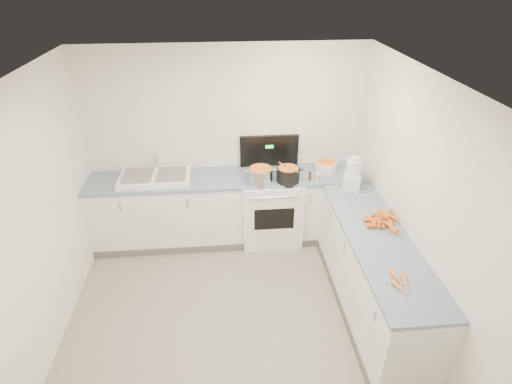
{
  "coord_description": "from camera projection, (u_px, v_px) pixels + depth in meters",
  "views": [
    {
      "loc": [
        -0.04,
        -2.74,
        3.3
      ],
      "look_at": [
        0.3,
        1.1,
        1.05
      ],
      "focal_mm": 28.0,
      "sensor_mm": 36.0,
      "label": 1
    }
  ],
  "objects": [
    {
      "name": "floor",
      "position": [
        236.0,
        338.0,
        4.02
      ],
      "size": [
        3.5,
        4.0,
        0.0
      ],
      "primitive_type": null,
      "color": "gray",
      "rests_on": "ground"
    },
    {
      "name": "ceiling",
      "position": [
        227.0,
        93.0,
        2.76
      ],
      "size": [
        3.5,
        4.0,
        0.0
      ],
      "primitive_type": null,
      "rotation": [
        3.14,
        0.0,
        0.0
      ],
      "color": "silver",
      "rests_on": "ground"
    },
    {
      "name": "wall_back",
      "position": [
        227.0,
        144.0,
        5.12
      ],
      "size": [
        3.5,
        0.0,
        2.5
      ],
      "primitive_type": null,
      "rotation": [
        1.57,
        0.0,
        0.0
      ],
      "color": "silver",
      "rests_on": "ground"
    },
    {
      "name": "wall_left",
      "position": [
        19.0,
        249.0,
        3.26
      ],
      "size": [
        0.0,
        4.0,
        2.5
      ],
      "primitive_type": null,
      "rotation": [
        1.57,
        0.0,
        1.57
      ],
      "color": "silver",
      "rests_on": "ground"
    },
    {
      "name": "wall_right",
      "position": [
        430.0,
        227.0,
        3.53
      ],
      "size": [
        0.0,
        4.0,
        2.5
      ],
      "primitive_type": null,
      "rotation": [
        1.57,
        0.0,
        -1.57
      ],
      "color": "silver",
      "rests_on": "ground"
    },
    {
      "name": "counter_back",
      "position": [
        229.0,
        208.0,
        5.25
      ],
      "size": [
        3.5,
        0.62,
        0.94
      ],
      "color": "white",
      "rests_on": "ground"
    },
    {
      "name": "counter_right",
      "position": [
        373.0,
        273.0,
        4.16
      ],
      "size": [
        0.62,
        2.2,
        0.94
      ],
      "color": "white",
      "rests_on": "ground"
    },
    {
      "name": "stove",
      "position": [
        271.0,
        207.0,
        5.28
      ],
      "size": [
        0.76,
        0.65,
        1.36
      ],
      "color": "white",
      "rests_on": "ground"
    },
    {
      "name": "sink",
      "position": [
        155.0,
        177.0,
        4.93
      ],
      "size": [
        0.86,
        0.52,
        0.31
      ],
      "color": "white",
      "rests_on": "counter_back"
    },
    {
      "name": "steel_pot",
      "position": [
        261.0,
        176.0,
        4.84
      ],
      "size": [
        0.38,
        0.38,
        0.21
      ],
      "primitive_type": "cylinder",
      "rotation": [
        0.0,
        0.0,
        -0.38
      ],
      "color": "silver",
      "rests_on": "stove"
    },
    {
      "name": "black_pot",
      "position": [
        288.0,
        175.0,
        4.87
      ],
      "size": [
        0.33,
        0.33,
        0.2
      ],
      "primitive_type": "cylinder",
      "rotation": [
        0.0,
        0.0,
        0.18
      ],
      "color": "black",
      "rests_on": "stove"
    },
    {
      "name": "wooden_spoon",
      "position": [
        288.0,
        167.0,
        4.82
      ],
      "size": [
        0.21,
        0.3,
        0.01
      ],
      "primitive_type": "cylinder",
      "rotation": [
        1.57,
        0.0,
        0.58
      ],
      "color": "#AD7A47",
      "rests_on": "black_pot"
    },
    {
      "name": "mixing_bowl",
      "position": [
        326.0,
        166.0,
        5.12
      ],
      "size": [
        0.31,
        0.31,
        0.13
      ],
      "primitive_type": "cylinder",
      "rotation": [
        0.0,
        0.0,
        0.12
      ],
      "color": "white",
      "rests_on": "counter_back"
    },
    {
      "name": "extract_bottle",
      "position": [
        310.0,
        177.0,
        4.91
      ],
      "size": [
        0.04,
        0.04,
        0.09
      ],
      "primitive_type": "cylinder",
      "color": "#593319",
      "rests_on": "counter_back"
    },
    {
      "name": "spice_jar",
      "position": [
        317.0,
        178.0,
        4.9
      ],
      "size": [
        0.05,
        0.05,
        0.09
      ],
      "primitive_type": "cylinder",
      "color": "#E5B266",
      "rests_on": "counter_back"
    },
    {
      "name": "food_processor",
      "position": [
        353.0,
        175.0,
        4.7
      ],
      "size": [
        0.26,
        0.29,
        0.4
      ],
      "color": "white",
      "rests_on": "counter_right"
    },
    {
      "name": "carrot_pile",
      "position": [
        382.0,
        221.0,
        4.1
      ],
      "size": [
        0.39,
        0.43,
        0.08
      ],
      "color": "orange",
      "rests_on": "counter_right"
    },
    {
      "name": "peeled_carrots",
      "position": [
        401.0,
        282.0,
        3.34
      ],
      "size": [
        0.16,
        0.3,
        0.04
      ],
      "color": "orange",
      "rests_on": "counter_right"
    },
    {
      "name": "peelings",
      "position": [
        136.0,
        174.0,
        4.91
      ],
      "size": [
        0.19,
        0.27,
        0.01
      ],
      "color": "tan",
      "rests_on": "sink"
    }
  ]
}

